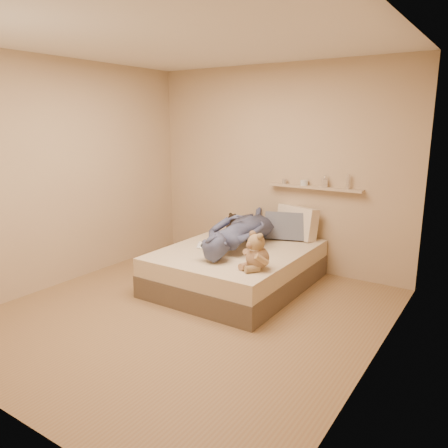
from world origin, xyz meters
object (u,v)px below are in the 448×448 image
Objects in this scene: dark_plush at (233,225)px; teddy_bear at (256,254)px; bed at (237,267)px; wall_shelf at (314,187)px; pillow_cream at (297,222)px; person at (242,230)px; pillow_grey at (285,226)px; game_console at (206,246)px.

teddy_bear is at bearing -48.17° from dark_plush.
teddy_bear is at bearing -43.57° from bed.
wall_shelf reaches higher than dark_plush.
teddy_bear is 1.36× the size of dark_plush.
person is at bearing -119.62° from pillow_cream.
teddy_bear is 1.23m from pillow_grey.
person reaches higher than bed.
pillow_grey is 0.59m from wall_shelf.
game_console is (-0.02, -0.59, 0.40)m from bed.
pillow_grey is at bearing -124.21° from person.
pillow_cream is 0.49m from wall_shelf.
bed is at bearing 93.69° from person.
pillow_grey is 0.63m from person.
game_console is at bearing 84.92° from person.
teddy_bear is at bearing -77.80° from pillow_grey.
game_console is 1.68m from wall_shelf.
pillow_cream is at bearing 66.00° from bed.
bed is 1.16× the size of person.
wall_shelf is (0.57, 1.50, 0.48)m from game_console.
teddy_bear is 1.39m from dark_plush.
game_console is at bearing -110.69° from wall_shelf.
pillow_grey is 0.42× the size of wall_shelf.
dark_plush is 0.69m from pillow_grey.
teddy_bear is 0.24× the size of person.
dark_plush is (-0.39, 0.52, 0.35)m from bed.
bed is 1.58× the size of wall_shelf.
pillow_cream reaches higher than pillow_grey.
pillow_grey reaches higher than dark_plush.
bed is at bearing -112.02° from pillow_grey.
pillow_cream is at bearing 74.79° from game_console.
dark_plush reaches higher than game_console.
wall_shelf is (0.18, 0.08, 0.45)m from pillow_cream.
teddy_bear is at bearing 125.24° from person.
pillow_grey is at bearing 13.91° from dark_plush.
bed is 3.80× the size of pillow_grey.
teddy_bear reaches higher than bed.
bed is 9.22× the size of game_console.
wall_shelf is (0.57, 0.77, 0.45)m from person.
wall_shelf reaches higher than pillow_grey.
wall_shelf is (0.55, 0.91, 0.88)m from bed.
teddy_bear is 0.78× the size of pillow_grey.
pillow_cream reaches higher than game_console.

